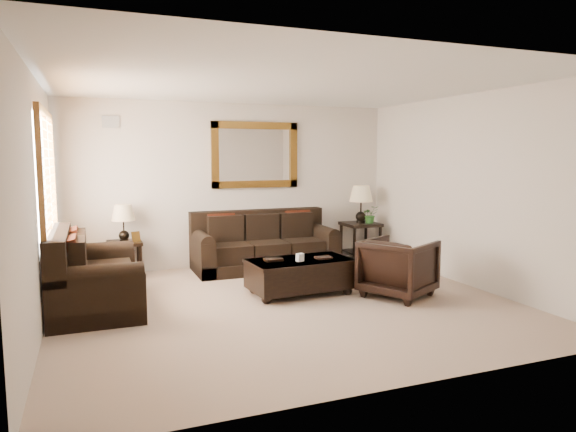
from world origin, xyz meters
name	(u,v)px	position (x,y,z in m)	size (l,w,h in m)	color
room	(287,196)	(0.00, 0.00, 1.35)	(5.51, 5.01, 2.71)	gray
window	(48,180)	(-2.70, 0.90, 1.55)	(0.07, 1.96, 1.66)	white
mirror	(255,155)	(0.38, 2.47, 1.85)	(1.50, 0.06, 1.10)	#4B300F
air_vent	(111,122)	(-1.90, 2.48, 2.35)	(0.25, 0.02, 0.18)	#999999
sofa	(264,248)	(0.38, 2.05, 0.34)	(2.29, 0.99, 0.94)	black
loveseat	(90,280)	(-2.28, 0.65, 0.36)	(1.02, 1.72, 0.97)	black
end_table_left	(124,230)	(-1.78, 2.21, 0.72)	(0.50, 0.50, 1.11)	black
end_table_right	(361,211)	(2.24, 2.16, 0.86)	(0.60, 0.60, 1.31)	black
coffee_table	(300,272)	(0.34, 0.37, 0.29)	(1.42, 0.83, 0.58)	black
armchair	(398,265)	(1.50, -0.19, 0.42)	(0.82, 0.76, 0.84)	black
potted_plant	(370,216)	(2.37, 2.05, 0.77)	(0.28, 0.31, 0.24)	#27581E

